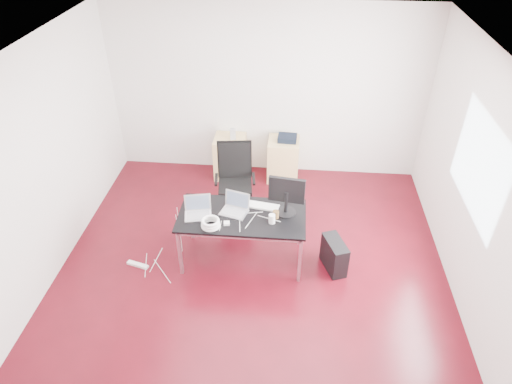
# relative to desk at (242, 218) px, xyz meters

# --- Properties ---
(room_shell) EXTENTS (5.00, 5.00, 5.00)m
(room_shell) POSITION_rel_desk_xyz_m (0.18, -0.20, 0.73)
(room_shell) COLOR #3D070F
(room_shell) RESTS_ON ground
(desk) EXTENTS (1.60, 0.80, 0.73)m
(desk) POSITION_rel_desk_xyz_m (0.00, 0.00, 0.00)
(desk) COLOR black
(desk) RESTS_ON ground
(office_chair) EXTENTS (0.53, 0.55, 1.08)m
(office_chair) POSITION_rel_desk_xyz_m (-0.23, 1.05, -0.07)
(office_chair) COLOR black
(office_chair) RESTS_ON ground
(filing_cabinet_left) EXTENTS (0.50, 0.50, 0.70)m
(filing_cabinet_left) POSITION_rel_desk_xyz_m (-0.44, 2.02, -0.33)
(filing_cabinet_left) COLOR tan
(filing_cabinet_left) RESTS_ON ground
(filing_cabinet_right) EXTENTS (0.50, 0.50, 0.70)m
(filing_cabinet_right) POSITION_rel_desk_xyz_m (0.45, 2.02, -0.33)
(filing_cabinet_right) COLOR tan
(filing_cabinet_right) RESTS_ON ground
(pc_tower) EXTENTS (0.35, 0.49, 0.44)m
(pc_tower) POSITION_rel_desk_xyz_m (1.19, -0.08, -0.46)
(pc_tower) COLOR black
(pc_tower) RESTS_ON ground
(wastebasket) EXTENTS (0.30, 0.30, 0.28)m
(wastebasket) POSITION_rel_desk_xyz_m (0.36, 2.04, -0.54)
(wastebasket) COLOR black
(wastebasket) RESTS_ON ground
(power_strip) EXTENTS (0.31, 0.14, 0.04)m
(power_strip) POSITION_rel_desk_xyz_m (-1.36, -0.28, -0.66)
(power_strip) COLOR white
(power_strip) RESTS_ON ground
(laptop_left) EXTENTS (0.37, 0.32, 0.23)m
(laptop_left) POSITION_rel_desk_xyz_m (-0.55, -0.03, 0.11)
(laptop_left) COLOR silver
(laptop_left) RESTS_ON desk
(laptop_right) EXTENTS (0.39, 0.34, 0.23)m
(laptop_right) POSITION_rel_desk_xyz_m (-0.09, 0.07, 0.11)
(laptop_right) COLOR silver
(laptop_right) RESTS_ON desk
(monitor) EXTENTS (0.45, 0.26, 0.51)m
(monitor) POSITION_rel_desk_xyz_m (0.54, 0.11, 0.34)
(monitor) COLOR black
(monitor) RESTS_ON desk
(keyboard) EXTENTS (0.46, 0.21, 0.02)m
(keyboard) POSITION_rel_desk_xyz_m (0.24, 0.19, 0.06)
(keyboard) COLOR white
(keyboard) RESTS_ON desk
(cup_white) EXTENTS (0.09, 0.09, 0.12)m
(cup_white) POSITION_rel_desk_xyz_m (0.38, -0.12, 0.11)
(cup_white) COLOR white
(cup_white) RESTS_ON desk
(cup_brown) EXTENTS (0.09, 0.09, 0.10)m
(cup_brown) POSITION_rel_desk_xyz_m (0.42, -0.01, 0.10)
(cup_brown) COLOR brown
(cup_brown) RESTS_ON desk
(cable_coil) EXTENTS (0.24, 0.24, 0.11)m
(cable_coil) POSITION_rel_desk_xyz_m (-0.35, -0.26, 0.11)
(cable_coil) COLOR white
(cable_coil) RESTS_ON desk
(power_adapter) EXTENTS (0.08, 0.08, 0.03)m
(power_adapter) POSITION_rel_desk_xyz_m (-0.16, -0.20, 0.07)
(power_adapter) COLOR white
(power_adapter) RESTS_ON desk
(speaker) EXTENTS (0.10, 0.10, 0.18)m
(speaker) POSITION_rel_desk_xyz_m (-0.38, 2.01, 0.11)
(speaker) COLOR #9E9E9E
(speaker) RESTS_ON filing_cabinet_left
(navy_garment) EXTENTS (0.31, 0.25, 0.09)m
(navy_garment) POSITION_rel_desk_xyz_m (0.50, 2.03, 0.07)
(navy_garment) COLOR black
(navy_garment) RESTS_ON filing_cabinet_right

